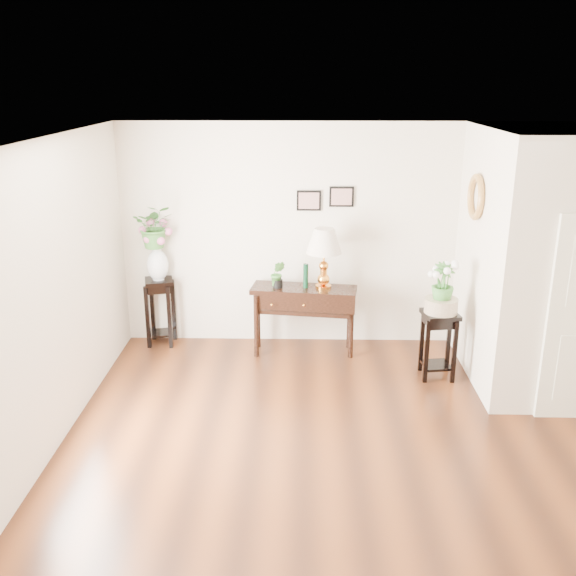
{
  "coord_description": "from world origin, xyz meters",
  "views": [
    {
      "loc": [
        -0.73,
        -5.09,
        3.29
      ],
      "look_at": [
        -0.88,
        1.3,
        1.19
      ],
      "focal_mm": 40.0,
      "sensor_mm": 36.0,
      "label": 1
    }
  ],
  "objects_px": {
    "table_lamp": "(324,260)",
    "plant_stand_a": "(161,312)",
    "console_table": "(304,320)",
    "plant_stand_b": "(438,345)"
  },
  "relations": [
    {
      "from": "table_lamp",
      "to": "plant_stand_a",
      "type": "distance_m",
      "value": 2.22
    },
    {
      "from": "table_lamp",
      "to": "plant_stand_b",
      "type": "bearing_deg",
      "value": -26.99
    },
    {
      "from": "table_lamp",
      "to": "plant_stand_a",
      "type": "bearing_deg",
      "value": 173.62
    },
    {
      "from": "console_table",
      "to": "table_lamp",
      "type": "height_order",
      "value": "table_lamp"
    },
    {
      "from": "table_lamp",
      "to": "console_table",
      "type": "bearing_deg",
      "value": 180.0
    },
    {
      "from": "console_table",
      "to": "table_lamp",
      "type": "distance_m",
      "value": 0.81
    },
    {
      "from": "console_table",
      "to": "plant_stand_a",
      "type": "distance_m",
      "value": 1.84
    },
    {
      "from": "table_lamp",
      "to": "plant_stand_a",
      "type": "height_order",
      "value": "table_lamp"
    },
    {
      "from": "console_table",
      "to": "plant_stand_b",
      "type": "xyz_separation_m",
      "value": [
        1.53,
        -0.66,
        -0.03
      ]
    },
    {
      "from": "plant_stand_b",
      "to": "table_lamp",
      "type": "bearing_deg",
      "value": 153.01
    }
  ]
}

